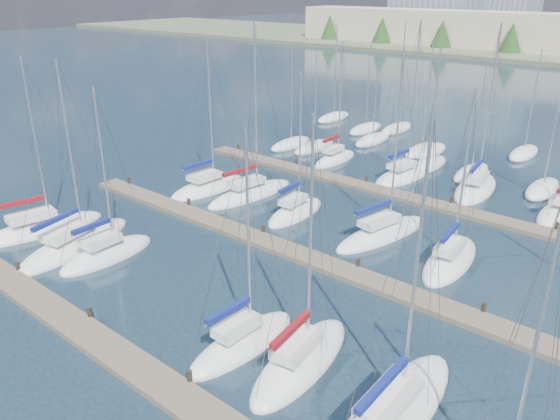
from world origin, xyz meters
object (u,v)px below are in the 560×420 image
Objects in this scene: sailboat_j at (295,212)px; sailboat_f at (393,414)px; sailboat_o at (403,176)px; sailboat_b at (75,244)px; sailboat_p at (475,188)px; sailboat_a at (40,229)px; sailboat_k at (382,233)px; sailboat_n at (335,159)px; sailboat_i at (251,194)px; sailboat_l at (450,260)px; sailboat_h at (208,187)px; sailboat_e at (301,360)px; sailboat_d at (243,343)px; sailboat_c at (107,254)px.

sailboat_f reaches higher than sailboat_j.
sailboat_b is at bearing -105.83° from sailboat_o.
sailboat_a is (-21.15, -28.88, -0.01)m from sailboat_p.
sailboat_k is 1.04× the size of sailboat_a.
sailboat_i is at bearing -91.80° from sailboat_n.
sailboat_n is 14.58m from sailboat_j.
sailboat_f is at bearing -81.21° from sailboat_l.
sailboat_k is 5.51m from sailboat_l.
sailboat_k is at bearing 120.08° from sailboat_f.
sailboat_h is (-9.39, -0.50, -0.01)m from sailboat_j.
sailboat_j is 0.85× the size of sailboat_k.
sailboat_k is (15.38, 15.11, 0.02)m from sailboat_b.
sailboat_p is at bearing 87.67° from sailboat_e.
sailboat_k is at bearing 7.09° from sailboat_h.
sailboat_e is 1.07× the size of sailboat_l.
sailboat_l is 0.89× the size of sailboat_h.
sailboat_n is at bearing 117.42° from sailboat_d.
sailboat_b reaches higher than sailboat_c.
sailboat_a is at bearing -105.89° from sailboat_n.
sailboat_k is 24.94m from sailboat_a.
sailboat_f is 29.48m from sailboat_h.
sailboat_n is 0.85× the size of sailboat_o.
sailboat_f reaches higher than sailboat_c.
sailboat_k is 16.69m from sailboat_h.
sailboat_h reaches higher than sailboat_a.
sailboat_k reaches higher than sailboat_b.
sailboat_h is at bearing 139.09° from sailboat_e.
sailboat_o reaches higher than sailboat_e.
sailboat_j is 5.52m from sailboat_i.
sailboat_b is at bearing 178.83° from sailboat_d.
sailboat_p reaches higher than sailboat_a.
sailboat_f is (24.75, -0.17, 0.01)m from sailboat_b.
sailboat_f reaches higher than sailboat_d.
sailboat_n is 1.07× the size of sailboat_j.
sailboat_i is at bearing 132.84° from sailboat_d.
sailboat_n is at bearing 76.89° from sailboat_h.
sailboat_b is 29.42m from sailboat_o.
sailboat_h is (-3.85, -13.98, -0.03)m from sailboat_n.
sailboat_k reaches higher than sailboat_d.
sailboat_i is (-13.92, 15.63, 0.00)m from sailboat_d.
sailboat_d is (8.45, -14.88, 0.00)m from sailboat_j.
sailboat_a is at bearing -155.96° from sailboat_l.
sailboat_a is (-29.00, -0.11, -0.00)m from sailboat_f.
sailboat_o reaches higher than sailboat_k.
sailboat_c is at bearing -83.70° from sailboat_i.
sailboat_h is at bearing 150.48° from sailboat_f.
sailboat_n is 0.85× the size of sailboat_p.
sailboat_e is (16.66, -0.45, 0.00)m from sailboat_c.
sailboat_p is (16.90, 28.61, 0.01)m from sailboat_b.
sailboat_o is 1.24× the size of sailboat_c.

